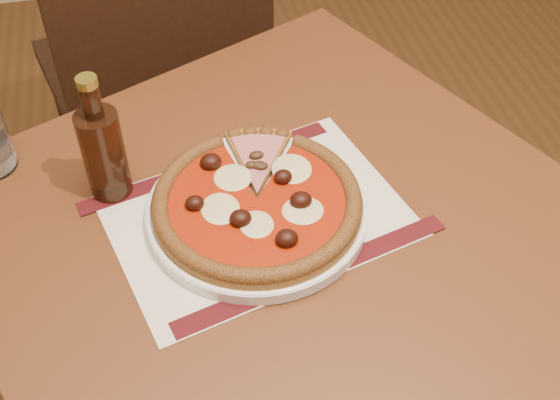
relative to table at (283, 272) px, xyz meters
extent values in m
cube|color=brown|center=(0.00, 0.00, 0.08)|extent=(1.06, 1.06, 0.04)
cylinder|color=brown|center=(-0.46, 0.17, -0.29)|extent=(0.05, 0.05, 0.71)
cylinder|color=brown|center=(0.17, 0.46, -0.29)|extent=(0.05, 0.05, 0.71)
cube|color=black|center=(-0.15, 0.81, -0.19)|extent=(0.55, 0.55, 0.04)
cylinder|color=black|center=(-0.01, 1.04, -0.43)|extent=(0.04, 0.04, 0.44)
cylinder|color=black|center=(-0.38, 0.95, -0.43)|extent=(0.04, 0.04, 0.44)
cylinder|color=black|center=(0.09, 0.67, -0.43)|extent=(0.04, 0.04, 0.44)
cylinder|color=black|center=(-0.29, 0.57, -0.43)|extent=(0.04, 0.04, 0.44)
cube|color=black|center=(-0.10, 0.61, 0.07)|extent=(0.45, 0.15, 0.47)
cube|color=beige|center=(-0.03, 0.02, 0.10)|extent=(0.45, 0.37, 0.00)
cylinder|color=white|center=(-0.03, 0.02, 0.11)|extent=(0.30, 0.30, 0.02)
cylinder|color=olive|center=(-0.03, 0.02, 0.13)|extent=(0.28, 0.28, 0.01)
torus|color=brown|center=(-0.03, 0.02, 0.13)|extent=(0.28, 0.28, 0.02)
cylinder|color=maroon|center=(-0.03, 0.02, 0.13)|extent=(0.24, 0.24, 0.00)
ellipsoid|color=beige|center=(-0.05, 0.07, 0.14)|extent=(0.05, 0.04, 0.01)
ellipsoid|color=beige|center=(-0.11, 0.01, 0.14)|extent=(0.05, 0.04, 0.01)
ellipsoid|color=beige|center=(-0.04, -0.02, 0.14)|extent=(0.05, 0.04, 0.01)
ellipsoid|color=beige|center=(0.04, -0.02, 0.14)|extent=(0.05, 0.04, 0.01)
ellipsoid|color=beige|center=(0.01, 0.06, 0.14)|extent=(0.05, 0.04, 0.01)
ellipsoid|color=black|center=(-0.06, 0.07, 0.15)|extent=(0.03, 0.02, 0.02)
ellipsoid|color=black|center=(-0.12, 0.03, 0.15)|extent=(0.03, 0.02, 0.02)
ellipsoid|color=black|center=(-0.07, -0.02, 0.15)|extent=(0.03, 0.02, 0.02)
ellipsoid|color=black|center=(-0.01, -0.06, 0.15)|extent=(0.03, 0.02, 0.02)
ellipsoid|color=black|center=(0.03, 0.00, 0.15)|extent=(0.03, 0.02, 0.02)
ellipsoid|color=black|center=(0.04, 0.07, 0.15)|extent=(0.03, 0.02, 0.02)
ellipsoid|color=#372414|center=(-0.01, 0.08, 0.14)|extent=(0.02, 0.01, 0.01)
ellipsoid|color=#372414|center=(0.00, 0.12, 0.14)|extent=(0.02, 0.01, 0.01)
ellipsoid|color=#372414|center=(-0.02, 0.09, 0.14)|extent=(0.02, 0.01, 0.01)
ellipsoid|color=#372414|center=(-0.03, 0.13, 0.14)|extent=(0.02, 0.01, 0.01)
cylinder|color=#351A0D|center=(-0.22, 0.12, 0.17)|extent=(0.06, 0.06, 0.14)
cylinder|color=#351A0D|center=(-0.22, 0.12, 0.26)|extent=(0.03, 0.03, 0.06)
cylinder|color=olive|center=(-0.22, 0.12, 0.29)|extent=(0.03, 0.03, 0.01)
camera|label=1|loc=(-0.14, -0.62, 0.81)|focal=45.00mm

